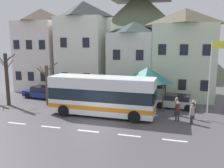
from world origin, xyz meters
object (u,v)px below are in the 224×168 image
townhouse_01 (84,48)px  flagpole (211,75)px  hilltop_castle (139,30)px  parked_car_01 (43,92)px  bus_shelter (148,75)px  pedestrian_01 (192,113)px  townhouse_02 (134,58)px  townhouse_03 (183,54)px  parked_car_00 (176,101)px  bare_tree_01 (47,84)px  transit_bus (102,96)px  pedestrian_03 (178,110)px  pedestrian_02 (193,108)px  public_bench (165,97)px  townhouse_00 (43,50)px  pedestrian_00 (176,105)px  bare_tree_02 (7,78)px

townhouse_01 → flagpole: (13.99, -7.86, -1.82)m
hilltop_castle → parked_car_01: size_ratio=7.94×
bus_shelter → pedestrian_01: (4.05, -4.22, -2.27)m
townhouse_01 → hilltop_castle: hilltop_castle is taller
parked_car_01 → bus_shelter: bearing=-174.7°
hilltop_castle → parked_car_01: (-5.84, -28.50, -8.06)m
bus_shelter → townhouse_02: bearing=113.9°
bus_shelter → flagpole: 6.16m
townhouse_03 → flagpole: (2.08, -8.20, -1.21)m
parked_car_00 → bare_tree_01: 12.70m
transit_bus → pedestrian_03: (6.29, 0.28, -0.80)m
parked_car_01 → pedestrian_02: (15.95, -3.20, 0.26)m
pedestrian_01 → public_bench: 6.95m
townhouse_00 → transit_bus: bearing=-39.0°
townhouse_02 → transit_bus: 9.93m
pedestrian_03 → pedestrian_02: bearing=33.4°
public_bench → townhouse_01: bearing=165.7°
parked_car_00 → pedestrian_03: (0.22, -3.94, 0.25)m
townhouse_01 → bus_shelter: size_ratio=2.88×
parked_car_01 → pedestrian_03: bearing=171.3°
pedestrian_00 → pedestrian_01: 2.27m
parked_car_00 → bare_tree_01: size_ratio=0.94×
pedestrian_02 → parked_car_00: bearing=114.8°
bare_tree_01 → pedestrian_01: bearing=-7.9°
transit_bus → townhouse_01: bearing=121.0°
flagpole → parked_car_01: bearing=169.4°
pedestrian_01 → flagpole: flagpole is taller
bare_tree_02 → townhouse_03: bearing=27.3°
parked_car_01 → bare_tree_01: bare_tree_01 is taller
townhouse_00 → parked_car_00: size_ratio=2.62×
parked_car_01 → pedestrian_02: pedestrian_02 is taller
townhouse_03 → pedestrian_01: (0.76, -9.47, -4.12)m
townhouse_03 → hilltop_castle: (-9.21, 23.50, 3.75)m
flagpole → bare_tree_02: 18.86m
townhouse_02 → bare_tree_01: size_ratio=2.01×
townhouse_01 → bus_shelter: 10.22m
townhouse_01 → bare_tree_01: townhouse_01 is taller
parked_car_01 → flagpole: (17.13, -3.20, 3.10)m
pedestrian_01 → flagpole: 3.44m
hilltop_castle → pedestrian_01: 35.33m
townhouse_01 → townhouse_03: size_ratio=1.12×
bus_shelter → parked_car_01: 12.01m
hilltop_castle → parked_car_00: hilltop_castle is taller
townhouse_02 → bare_tree_01: 10.83m
flagpole → pedestrian_00: bearing=165.3°
pedestrian_03 → bare_tree_02: size_ratio=0.31×
townhouse_01 → bare_tree_01: bearing=-97.8°
bare_tree_01 → bare_tree_02: 4.02m
pedestrian_00 → flagpole: 3.87m
transit_bus → parked_car_00: (6.06, 4.23, -1.06)m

